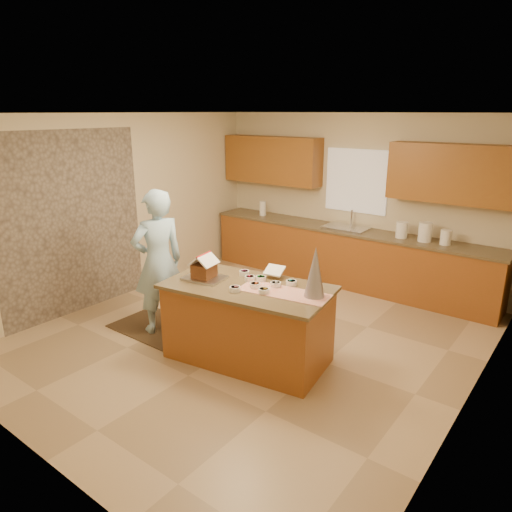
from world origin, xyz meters
name	(u,v)px	position (x,y,z in m)	size (l,w,h in m)	color
floor	(253,337)	(0.00, 0.00, 0.00)	(5.50, 5.50, 0.00)	tan
ceiling	(252,113)	(0.00, 0.00, 2.70)	(5.50, 5.50, 0.00)	silver
wall_back	(356,199)	(0.00, 2.75, 1.35)	(5.50, 5.50, 0.00)	beige
wall_front	(22,308)	(0.00, -2.75, 1.35)	(5.50, 5.50, 0.00)	beige
wall_left	(119,208)	(-2.50, 0.00, 1.35)	(5.50, 5.50, 0.00)	beige
wall_right	(481,277)	(2.50, 0.00, 1.35)	(5.50, 5.50, 0.00)	beige
stone_accent	(72,224)	(-2.48, -0.80, 1.25)	(2.50, 2.50, 0.00)	gray
window_curtain	(356,181)	(0.00, 2.72, 1.65)	(1.05, 0.03, 1.00)	white
back_counter_base	(344,257)	(0.00, 2.45, 0.44)	(4.80, 0.60, 0.88)	brown
back_counter_top	(346,230)	(0.00, 2.45, 0.90)	(4.85, 0.63, 0.04)	brown
upper_cabinet_left	(272,160)	(-1.55, 2.57, 1.90)	(1.85, 0.35, 0.80)	#9A6221
upper_cabinet_right	(457,174)	(1.55, 2.57, 1.90)	(1.85, 0.35, 0.80)	#9A6221
sink	(346,230)	(0.00, 2.45, 0.89)	(0.70, 0.45, 0.12)	silver
faucet	(352,218)	(0.00, 2.63, 1.06)	(0.03, 0.03, 0.28)	silver
island_base	(248,324)	(0.28, -0.46, 0.43)	(1.75, 0.88, 0.86)	brown
island_top	(248,287)	(0.28, -0.46, 0.88)	(1.83, 0.95, 0.04)	brown
table_runner	(284,292)	(0.71, -0.39, 0.90)	(0.97, 0.35, 0.01)	red
baking_tray	(204,278)	(-0.24, -0.59, 0.91)	(0.45, 0.33, 0.02)	silver
cookbook	(274,270)	(0.37, -0.07, 0.98)	(0.21, 0.02, 0.18)	white
tinsel_tree	(315,272)	(1.02, -0.29, 1.16)	(0.21, 0.21, 0.54)	#BAB7C5
rug	(160,328)	(-1.12, -0.54, 0.01)	(1.24, 0.81, 0.01)	black
boy	(158,262)	(-1.07, -0.54, 0.93)	(0.67, 0.44, 1.83)	#9EC7E1
canister_a	(402,230)	(0.90, 2.45, 1.04)	(0.17, 0.17, 0.23)	white
canister_b	(425,232)	(1.25, 2.45, 1.06)	(0.19, 0.19, 0.28)	white
canister_c	(446,237)	(1.54, 2.45, 1.03)	(0.15, 0.15, 0.21)	white
paper_towel	(263,208)	(-1.66, 2.45, 1.05)	(0.12, 0.12, 0.26)	white
gingerbread_house	(204,268)	(-0.24, -0.59, 1.02)	(0.31, 0.31, 0.27)	#5C2B18
candy_bowls	(259,283)	(0.38, -0.36, 0.92)	(0.73, 0.64, 0.05)	green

